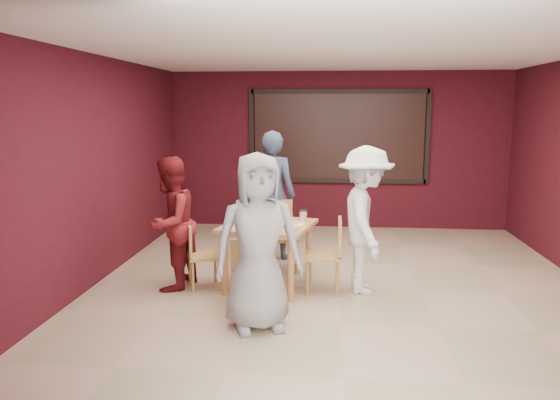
# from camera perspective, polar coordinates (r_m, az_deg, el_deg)

# --- Properties ---
(floor) EXTENTS (7.00, 7.00, 0.00)m
(floor) POSITION_cam_1_polar(r_m,az_deg,el_deg) (6.71, 6.24, -9.15)
(floor) COLOR tan
(floor) RESTS_ON ground
(window_blinds) EXTENTS (3.00, 0.02, 1.50)m
(window_blinds) POSITION_cam_1_polar(r_m,az_deg,el_deg) (9.82, 6.13, 6.60)
(window_blinds) COLOR black
(dining_table) EXTENTS (1.19, 1.19, 0.94)m
(dining_table) POSITION_cam_1_polar(r_m,az_deg,el_deg) (6.53, -1.24, -3.36)
(dining_table) COLOR #D18055
(dining_table) RESTS_ON floor
(chair_front) EXTENTS (0.43, 0.43, 0.80)m
(chair_front) POSITION_cam_1_polar(r_m,az_deg,el_deg) (5.87, -3.00, -7.24)
(chair_front) COLOR #B48146
(chair_front) RESTS_ON floor
(chair_back) EXTENTS (0.57, 0.57, 0.92)m
(chair_back) POSITION_cam_1_polar(r_m,az_deg,el_deg) (7.30, -0.19, -3.31)
(chair_back) COLOR #B48146
(chair_back) RESTS_ON floor
(chair_left) EXTENTS (0.50, 0.50, 0.80)m
(chair_left) POSITION_cam_1_polar(r_m,az_deg,el_deg) (6.63, -8.53, -5.38)
(chair_left) COLOR #B48146
(chair_left) RESTS_ON floor
(chair_right) EXTENTS (0.43, 0.43, 0.88)m
(chair_right) POSITION_cam_1_polar(r_m,az_deg,el_deg) (6.44, 5.18, -5.31)
(chair_right) COLOR #B48146
(chair_right) RESTS_ON floor
(diner_front) EXTENTS (0.99, 0.80, 1.74)m
(diner_front) POSITION_cam_1_polar(r_m,az_deg,el_deg) (5.29, -2.31, -4.42)
(diner_front) COLOR #949494
(diner_front) RESTS_ON floor
(diner_back) EXTENTS (0.74, 0.55, 1.84)m
(diner_back) POSITION_cam_1_polar(r_m,az_deg,el_deg) (7.80, -0.81, 0.52)
(diner_back) COLOR #323E5A
(diner_back) RESTS_ON floor
(diner_left) EXTENTS (0.76, 0.89, 1.59)m
(diner_left) POSITION_cam_1_polar(r_m,az_deg,el_deg) (6.62, -11.38, -2.42)
(diner_left) COLOR maroon
(diner_left) RESTS_ON floor
(diner_right) EXTENTS (0.73, 1.16, 1.72)m
(diner_right) POSITION_cam_1_polar(r_m,az_deg,el_deg) (6.43, 8.91, -2.08)
(diner_right) COLOR white
(diner_right) RESTS_ON floor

